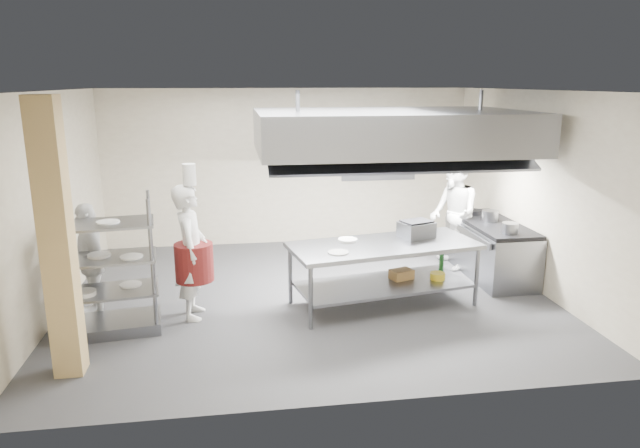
{
  "coord_description": "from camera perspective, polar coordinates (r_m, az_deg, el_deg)",
  "views": [
    {
      "loc": [
        -1.04,
        -7.97,
        3.12
      ],
      "look_at": [
        0.2,
        0.2,
        1.05
      ],
      "focal_mm": 32.0,
      "sensor_mm": 36.0,
      "label": 1
    }
  ],
  "objects": [
    {
      "name": "floor",
      "position": [
        8.63,
        -1.11,
        -7.15
      ],
      "size": [
        7.0,
        7.0,
        0.0
      ],
      "primitive_type": "plane",
      "color": "#303032",
      "rests_on": "ground"
    },
    {
      "name": "ceiling",
      "position": [
        8.04,
        -1.21,
        13.2
      ],
      "size": [
        7.0,
        7.0,
        0.0
      ],
      "primitive_type": "plane",
      "rotation": [
        3.14,
        0.0,
        0.0
      ],
      "color": "silver",
      "rests_on": "wall_back"
    },
    {
      "name": "wall_back",
      "position": [
        11.14,
        -3.17,
        5.69
      ],
      "size": [
        7.0,
        0.0,
        7.0
      ],
      "primitive_type": "plane",
      "rotation": [
        1.57,
        0.0,
        0.0
      ],
      "color": "#B4A88F",
      "rests_on": "ground"
    },
    {
      "name": "wall_left",
      "position": [
        8.5,
        -25.26,
        1.71
      ],
      "size": [
        0.0,
        6.0,
        6.0
      ],
      "primitive_type": "plane",
      "rotation": [
        1.57,
        0.0,
        1.57
      ],
      "color": "#B4A88F",
      "rests_on": "ground"
    },
    {
      "name": "wall_right",
      "position": [
        9.32,
        20.75,
        3.13
      ],
      "size": [
        0.0,
        6.0,
        6.0
      ],
      "primitive_type": "plane",
      "rotation": [
        1.57,
        0.0,
        -1.57
      ],
      "color": "#B4A88F",
      "rests_on": "ground"
    },
    {
      "name": "column",
      "position": [
        6.56,
        -24.8,
        -1.59
      ],
      "size": [
        0.3,
        0.3,
        3.0
      ],
      "primitive_type": "cube",
      "color": "tan",
      "rests_on": "floor"
    },
    {
      "name": "exhaust_hood",
      "position": [
        8.72,
        7.07,
        9.22
      ],
      "size": [
        4.0,
        2.5,
        0.6
      ],
      "primitive_type": "cube",
      "color": "gray",
      "rests_on": "ceiling"
    },
    {
      "name": "hood_strip_a",
      "position": [
        8.56,
        1.15,
        7.08
      ],
      "size": [
        1.6,
        0.12,
        0.04
      ],
      "primitive_type": "cube",
      "color": "white",
      "rests_on": "exhaust_hood"
    },
    {
      "name": "hood_strip_b",
      "position": [
        9.04,
        12.56,
        7.12
      ],
      "size": [
        1.6,
        0.12,
        0.04
      ],
      "primitive_type": "cube",
      "color": "white",
      "rests_on": "exhaust_hood"
    },
    {
      "name": "wall_shelf",
      "position": [
        11.3,
        6.08,
        5.75
      ],
      "size": [
        1.5,
        0.28,
        0.04
      ],
      "primitive_type": "cube",
      "color": "gray",
      "rests_on": "wall_back"
    },
    {
      "name": "island",
      "position": [
        8.19,
        6.32,
        -5.01
      ],
      "size": [
        2.79,
        1.55,
        0.91
      ],
      "primitive_type": null,
      "rotation": [
        0.0,
        0.0,
        0.18
      ],
      "color": "gray",
      "rests_on": "floor"
    },
    {
      "name": "island_worktop",
      "position": [
        8.06,
        6.4,
        -2.16
      ],
      "size": [
        2.79,
        1.55,
        0.06
      ],
      "primitive_type": "cube",
      "rotation": [
        0.0,
        0.0,
        0.18
      ],
      "color": "gray",
      "rests_on": "island"
    },
    {
      "name": "island_undershelf",
      "position": [
        8.24,
        6.29,
        -6.03
      ],
      "size": [
        2.56,
        1.41,
        0.04
      ],
      "primitive_type": "cube",
      "rotation": [
        0.0,
        0.0,
        0.18
      ],
      "color": "slate",
      "rests_on": "island"
    },
    {
      "name": "pass_rack",
      "position": [
        7.64,
        -20.44,
        -3.91
      ],
      "size": [
        1.25,
        0.83,
        1.76
      ],
      "primitive_type": null,
      "rotation": [
        0.0,
        0.0,
        0.13
      ],
      "color": "slate",
      "rests_on": "floor"
    },
    {
      "name": "cooking_range",
      "position": [
        9.8,
        16.65,
        -2.53
      ],
      "size": [
        0.8,
        2.0,
        0.84
      ],
      "primitive_type": "cube",
      "color": "slate",
      "rests_on": "floor"
    },
    {
      "name": "range_top",
      "position": [
        9.69,
        16.84,
        0.02
      ],
      "size": [
        0.78,
        1.96,
        0.06
      ],
      "primitive_type": "cube",
      "color": "black",
      "rests_on": "cooking_range"
    },
    {
      "name": "chef_head",
      "position": [
        7.79,
        -12.76,
        -2.74
      ],
      "size": [
        0.46,
        0.68,
        1.83
      ],
      "primitive_type": "imported",
      "rotation": [
        0.0,
        0.0,
        1.54
      ],
      "color": "white",
      "rests_on": "floor"
    },
    {
      "name": "chef_line",
      "position": [
        9.89,
        13.21,
        0.99
      ],
      "size": [
        0.72,
        0.93,
        1.89
      ],
      "primitive_type": "imported",
      "rotation": [
        0.0,
        0.0,
        -1.58
      ],
      "color": "silver",
      "rests_on": "floor"
    },
    {
      "name": "chef_plating",
      "position": [
        8.24,
        -22.02,
        -3.42
      ],
      "size": [
        0.74,
        1.0,
        1.58
      ],
      "primitive_type": "imported",
      "rotation": [
        0.0,
        0.0,
        -1.13
      ],
      "color": "silver",
      "rests_on": "floor"
    },
    {
      "name": "griddle",
      "position": [
        8.42,
        9.61,
        -0.57
      ],
      "size": [
        0.55,
        0.49,
        0.23
      ],
      "primitive_type": "cube",
      "rotation": [
        0.0,
        0.0,
        0.34
      ],
      "color": "slate",
      "rests_on": "island_worktop"
    },
    {
      "name": "wicker_basket",
      "position": [
        8.43,
        8.15,
        -4.99
      ],
      "size": [
        0.37,
        0.31,
        0.14
      ],
      "primitive_type": "cube",
      "rotation": [
        0.0,
        0.0,
        0.33
      ],
      "color": "olive",
      "rests_on": "island_undershelf"
    },
    {
      "name": "stockpot",
      "position": [
        9.7,
        16.63,
        0.79
      ],
      "size": [
        0.26,
        0.26,
        0.18
      ],
      "primitive_type": "cylinder",
      "color": "gray",
      "rests_on": "range_top"
    },
    {
      "name": "plate_stack",
      "position": [
        7.74,
        -20.24,
        -6.14
      ],
      "size": [
        0.28,
        0.28,
        0.05
      ],
      "primitive_type": "cylinder",
      "color": "white",
      "rests_on": "pass_rack"
    }
  ]
}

